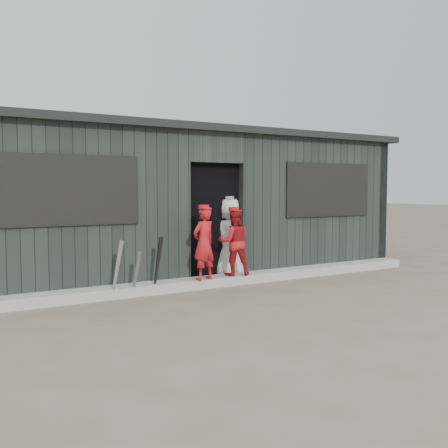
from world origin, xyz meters
TOP-DOWN VIEW (x-y plane):
  - ground at (0.00, 0.00)m, footprint 80.00×80.00m
  - curb at (0.00, 1.82)m, footprint 8.00×0.36m
  - bat_left at (-1.87, 1.58)m, footprint 0.18×0.29m
  - bat_mid at (-1.58, 1.60)m, footprint 0.12×0.28m
  - bat_right at (-1.22, 1.68)m, footprint 0.12×0.29m
  - player_red_left at (-0.44, 1.67)m, footprint 0.48×0.38m
  - player_red_right at (0.18, 1.79)m, footprint 0.63×0.55m
  - player_grey_back at (0.32, 2.17)m, footprint 0.77×0.58m
  - dugout at (-0.00, 3.50)m, footprint 8.30×3.30m

SIDE VIEW (x-z plane):
  - ground at x=0.00m, z-range 0.00..0.00m
  - curb at x=0.00m, z-range 0.00..0.15m
  - bat_mid at x=-1.58m, z-range 0.00..0.69m
  - bat_left at x=-1.87m, z-range 0.00..0.86m
  - bat_right at x=-1.22m, z-range 0.00..0.86m
  - player_red_right at x=0.18m, z-range 0.15..1.25m
  - player_grey_back at x=0.32m, z-range 0.00..1.42m
  - player_red_left at x=-0.44m, z-range 0.15..1.30m
  - dugout at x=0.00m, z-range -0.02..2.60m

